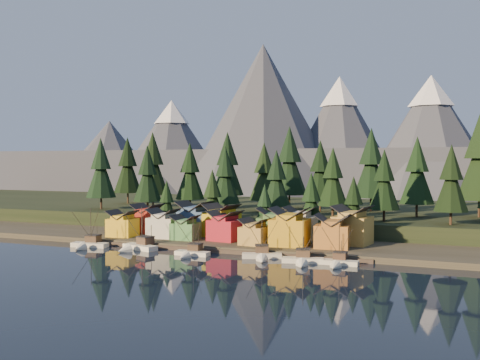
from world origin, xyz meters
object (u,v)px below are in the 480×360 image
at_px(boat_4, 262,250).
at_px(house_front_1, 164,222).
at_px(house_front_0, 123,223).
at_px(boat_5, 303,254).
at_px(house_back_1, 194,217).
at_px(boat_6, 338,257).
at_px(boat_0, 87,239).
at_px(boat_1, 137,241).
at_px(boat_3, 190,248).
at_px(house_back_0, 147,218).

height_order(boat_4, house_front_1, boat_4).
relative_size(house_front_0, house_front_1, 0.96).
distance_m(boat_5, house_back_1, 47.40).
bearing_deg(boat_6, boat_0, -179.59).
bearing_deg(house_front_1, boat_1, -92.92).
bearing_deg(boat_4, house_front_0, 147.07).
xyz_separation_m(boat_1, boat_5, (45.41, -1.75, -0.28)).
relative_size(boat_0, boat_4, 1.06).
bearing_deg(boat_0, boat_4, -4.69).
distance_m(boat_4, house_back_1, 37.51).
height_order(boat_4, boat_6, boat_4).
relative_size(boat_0, boat_1, 0.95).
bearing_deg(boat_3, boat_5, 1.96).
relative_size(house_front_0, house_back_0, 0.90).
height_order(boat_1, boat_5, boat_1).
distance_m(boat_6, house_back_0, 66.90).
height_order(boat_3, house_front_1, house_front_1).
bearing_deg(house_front_1, house_back_0, 141.71).
bearing_deg(boat_3, house_front_1, 135.95).
relative_size(boat_0, house_front_1, 1.43).
relative_size(boat_0, house_back_0, 1.34).
xyz_separation_m(boat_3, house_back_0, (-26.93, 23.69, 4.14)).
bearing_deg(boat_0, house_front_1, 39.83).
distance_m(boat_3, house_back_0, 36.11).
relative_size(boat_3, house_back_0, 1.18).
relative_size(boat_3, house_back_1, 1.06).
distance_m(boat_4, boat_5, 10.80).
distance_m(boat_3, boat_5, 28.19).
distance_m(boat_5, house_front_1, 48.05).
bearing_deg(boat_3, boat_6, 2.69).
relative_size(boat_4, house_front_0, 1.40).
height_order(boat_3, house_front_0, boat_3).
bearing_deg(house_front_0, house_back_1, 30.11).
relative_size(boat_1, boat_6, 1.22).
height_order(boat_3, boat_5, boat_5).
distance_m(boat_0, boat_5, 59.85).
bearing_deg(boat_0, boat_6, -6.53).
distance_m(boat_1, house_front_1, 14.31).
bearing_deg(boat_6, boat_5, -174.91).
relative_size(house_front_0, house_back_1, 0.81).
bearing_deg(boat_5, boat_6, -7.24).
xyz_separation_m(boat_0, house_front_1, (14.56, 15.57, 3.60)).
height_order(boat_6, house_front_0, boat_6).
bearing_deg(boat_4, house_front_1, 139.07).
relative_size(boat_1, boat_5, 1.11).
height_order(boat_0, boat_5, boat_0).
relative_size(boat_4, house_back_0, 1.26).
bearing_deg(house_front_1, house_back_1, 58.29).
xyz_separation_m(boat_4, boat_5, (10.59, -2.13, 0.02)).
distance_m(boat_4, boat_6, 18.56).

